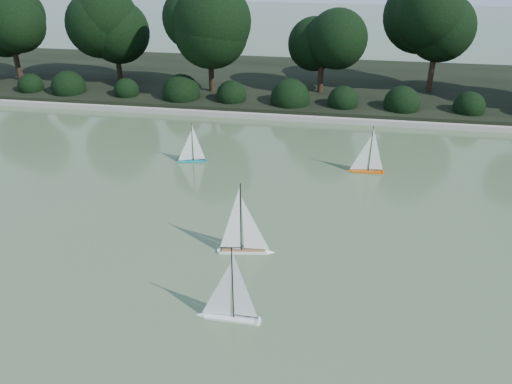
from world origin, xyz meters
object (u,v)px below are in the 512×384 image
sailboat_orange (364,164)px  sailboat_white_b (248,242)px  sailboat_white_a (226,307)px  sailboat_teal (190,156)px

sailboat_orange → sailboat_white_b: bearing=-119.8°
sailboat_white_a → sailboat_white_b: sailboat_white_b is taller
sailboat_white_b → sailboat_white_a: bearing=-90.5°
sailboat_white_b → sailboat_orange: 4.75m
sailboat_white_b → sailboat_teal: (-2.33, 4.02, -0.05)m
sailboat_white_a → sailboat_orange: 6.50m
sailboat_white_a → sailboat_teal: size_ratio=1.25×
sailboat_white_a → sailboat_orange: sailboat_white_a is taller
sailboat_white_a → sailboat_teal: sailboat_white_a is taller
sailboat_white_a → sailboat_teal: bearing=111.3°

